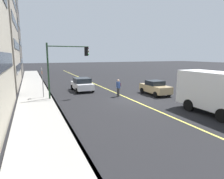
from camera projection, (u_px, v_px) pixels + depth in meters
name	position (u px, v px, depth m)	size (l,w,h in m)	color
ground	(133.00, 100.00, 18.22)	(200.00, 200.00, 0.00)	black
sidewalk_slab	(38.00, 109.00, 14.92)	(80.00, 3.21, 0.15)	gray
curb_edge	(58.00, 107.00, 15.51)	(80.00, 0.16, 0.15)	slate
lane_stripe_center	(133.00, 100.00, 18.22)	(80.00, 0.16, 0.01)	#D8CC4C
car_white	(82.00, 84.00, 23.04)	(4.03, 2.10, 1.56)	silver
car_tan	(155.00, 88.00, 20.83)	(3.80, 1.91, 1.53)	tan
pedestrian_with_backpack	(118.00, 86.00, 19.77)	(0.46, 0.41, 1.79)	#383838
traffic_light_mast	(65.00, 61.00, 18.35)	(0.28, 4.05, 5.36)	#1E3823
street_sign_post	(43.00, 80.00, 18.65)	(0.60, 0.08, 3.15)	slate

